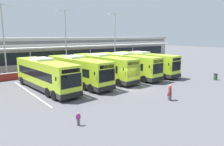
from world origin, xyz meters
TOP-DOWN VIEW (x-y plane):
  - ground_plane at (0.00, 0.00)m, footprint 200.00×200.00m
  - terminal_building at (-0.00, 26.91)m, footprint 70.00×13.00m
  - red_barrier_wall at (0.00, 14.50)m, footprint 60.00×0.40m
  - coach_bus_leftmost at (-8.55, 6.08)m, footprint 3.54×12.29m
  - coach_bus_left_centre at (-4.15, 6.15)m, footprint 3.54×12.29m
  - coach_bus_centre at (0.22, 6.41)m, footprint 3.54×12.29m
  - coach_bus_right_centre at (4.25, 5.84)m, footprint 3.54×12.29m
  - coach_bus_rightmost at (8.16, 5.67)m, footprint 3.54×12.29m
  - bay_stripe_far_west at (-10.50, 6.00)m, footprint 0.14×13.00m
  - bay_stripe_west at (-6.30, 6.00)m, footprint 0.14×13.00m
  - bay_stripe_mid_west at (-2.10, 6.00)m, footprint 0.14×13.00m
  - bay_stripe_centre at (2.10, 6.00)m, footprint 0.14×13.00m
  - bay_stripe_mid_east at (6.30, 6.00)m, footprint 0.14×13.00m
  - bay_stripe_east at (10.50, 6.00)m, footprint 0.14×13.00m
  - pedestrian_with_handbag at (-0.30, -5.77)m, footprint 0.65×0.39m
  - pedestrian_child at (-10.46, -5.34)m, footprint 0.33×0.21m
  - lamp_post_west at (-10.74, 16.27)m, footprint 3.24×0.28m
  - lamp_post_centre at (-0.33, 17.20)m, footprint 3.24×0.28m
  - lamp_post_east at (10.44, 16.28)m, footprint 3.24×0.28m
  - litter_bin at (13.10, -3.98)m, footprint 0.54×0.54m

SIDE VIEW (x-z plane):
  - ground_plane at x=0.00m, z-range 0.00..0.00m
  - bay_stripe_far_west at x=-10.50m, z-range 0.00..0.01m
  - bay_stripe_west at x=-6.30m, z-range 0.00..0.01m
  - bay_stripe_mid_west at x=-2.10m, z-range 0.00..0.01m
  - bay_stripe_centre at x=2.10m, z-range 0.00..0.01m
  - bay_stripe_mid_east at x=6.30m, z-range 0.00..0.01m
  - bay_stripe_east at x=10.50m, z-range 0.00..0.01m
  - litter_bin at x=13.10m, z-range 0.00..0.93m
  - pedestrian_child at x=-10.46m, z-range 0.04..1.04m
  - red_barrier_wall at x=0.00m, z-range 0.01..1.10m
  - pedestrian_with_handbag at x=-0.30m, z-range 0.05..1.67m
  - coach_bus_leftmost at x=-8.55m, z-range -0.10..3.68m
  - coach_bus_left_centre at x=-4.15m, z-range -0.10..3.68m
  - coach_bus_centre at x=0.22m, z-range -0.10..3.68m
  - coach_bus_right_centre at x=4.25m, z-range -0.10..3.68m
  - coach_bus_rightmost at x=8.16m, z-range -0.10..3.68m
  - terminal_building at x=0.00m, z-range 0.01..6.01m
  - lamp_post_west at x=-10.74m, z-range 0.79..11.79m
  - lamp_post_centre at x=-0.33m, z-range 0.79..11.79m
  - lamp_post_east at x=10.44m, z-range 0.79..11.79m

